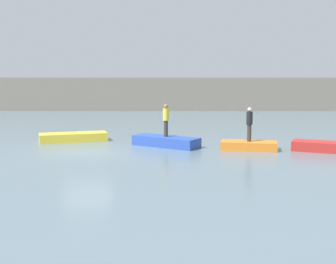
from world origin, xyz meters
name	(u,v)px	position (x,y,z in m)	size (l,w,h in m)	color
ground_plane	(86,152)	(0.00, 0.00, 0.00)	(120.00, 120.00, 0.00)	slate
embankment_wall	(126,94)	(0.00, 24.01, 1.66)	(80.00, 1.20, 3.33)	gray
rowboat_yellow	(73,137)	(-1.39, 3.66, 0.25)	(3.87, 1.24, 0.49)	gold
rowboat_blue	(165,141)	(4.02, 1.84, 0.27)	(3.74, 1.24, 0.54)	#2B4CAD
rowboat_orange	(248,146)	(8.37, 0.72, 0.22)	(2.89, 1.22, 0.45)	orange
rowboat_red	(322,147)	(12.06, 0.23, 0.25)	(3.00, 1.20, 0.50)	red
person_yellow_shirt	(165,118)	(4.02, 1.84, 1.54)	(0.32, 0.32, 1.78)	#38332D
person_dark_shirt	(249,122)	(8.37, 0.72, 1.44)	(0.32, 0.32, 1.78)	#38332D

